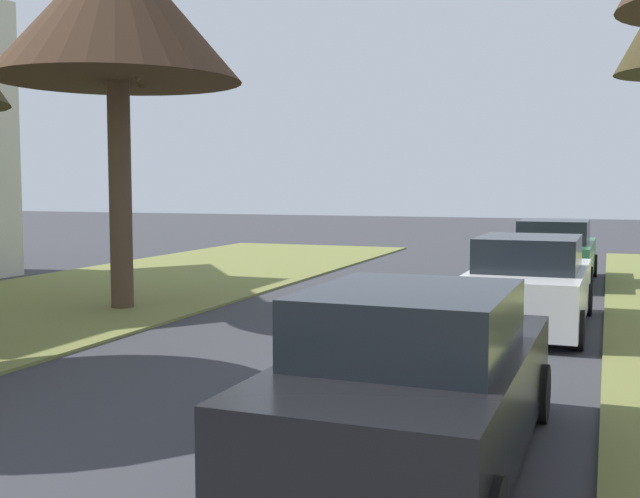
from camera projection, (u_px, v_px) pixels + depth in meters
The scene contains 4 objects.
street_tree_left_mid_b at pixel (116, 11), 14.76m from camera, with size 4.74×4.74×7.10m.
parked_sedan_black at pixel (415, 384), 6.68m from camera, with size 2.00×4.43×1.57m.
parked_sedan_white at pixel (529, 286), 13.21m from camera, with size 2.00×4.43×1.57m.
parked_sedan_green at pixel (554, 254), 19.33m from camera, with size 2.00×4.43×1.57m.
Camera 1 is at (3.62, 1.08, 2.43)m, focal length 43.66 mm.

